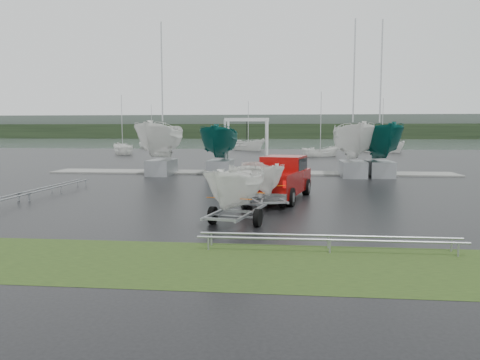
% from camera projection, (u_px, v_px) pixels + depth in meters
% --- Properties ---
extents(ground_plane, '(120.00, 120.00, 0.00)m').
position_uv_depth(ground_plane, '(227.00, 198.00, 22.21)').
color(ground_plane, black).
rests_on(ground_plane, ground).
extents(lake, '(300.00, 300.00, 0.00)m').
position_uv_depth(lake, '(277.00, 143.00, 121.13)').
color(lake, slate).
rests_on(lake, ground).
extents(grass_verge, '(40.00, 40.00, 0.00)m').
position_uv_depth(grass_verge, '(167.00, 262.00, 11.33)').
color(grass_verge, '#1E3012').
rests_on(grass_verge, ground).
extents(dock, '(30.00, 3.00, 0.12)m').
position_uv_depth(dock, '(250.00, 173.00, 35.06)').
color(dock, gray).
rests_on(dock, ground).
extents(treeline, '(300.00, 8.00, 6.00)m').
position_uv_depth(treeline, '(282.00, 131.00, 190.05)').
color(treeline, black).
rests_on(treeline, ground).
extents(far_hill, '(300.00, 6.00, 10.00)m').
position_uv_depth(far_hill, '(282.00, 127.00, 197.76)').
color(far_hill, '#4C5651').
rests_on(far_hill, ground).
extents(pickup_truck, '(3.20, 6.20, 1.96)m').
position_uv_depth(pickup_truck, '(280.00, 177.00, 21.92)').
color(pickup_truck, maroon).
rests_on(pickup_truck, ground).
extents(trailer_hitched, '(1.93, 3.77, 4.49)m').
position_uv_depth(trailer_hitched, '(237.00, 152.00, 15.68)').
color(trailer_hitched, '#989BA0').
rests_on(trailer_hitched, ground).
extents(trailer_parked, '(2.23, 3.79, 4.27)m').
position_uv_depth(trailer_parked, '(262.00, 151.00, 19.08)').
color(trailer_parked, '#989BA0').
rests_on(trailer_parked, ground).
extents(boat_hoist, '(3.30, 2.18, 4.12)m').
position_uv_depth(boat_hoist, '(247.00, 138.00, 34.81)').
color(boat_hoist, silver).
rests_on(boat_hoist, ground).
extents(keelboat_0, '(2.68, 3.20, 10.86)m').
position_uv_depth(keelboat_0, '(161.00, 115.00, 33.28)').
color(keelboat_0, '#989BA0').
rests_on(keelboat_0, ground).
extents(keelboat_1, '(2.44, 3.20, 7.59)m').
position_uv_depth(keelboat_1, '(220.00, 121.00, 33.08)').
color(keelboat_1, '#989BA0').
rests_on(keelboat_1, ground).
extents(keelboat_2, '(2.60, 3.20, 10.78)m').
position_uv_depth(keelboat_2, '(354.00, 117.00, 31.90)').
color(keelboat_2, '#989BA0').
rests_on(keelboat_2, ground).
extents(keelboat_3, '(2.58, 3.20, 10.75)m').
position_uv_depth(keelboat_3, '(381.00, 117.00, 32.01)').
color(keelboat_3, '#989BA0').
rests_on(keelboat_3, ground).
extents(mast_rack_0, '(0.56, 6.50, 0.06)m').
position_uv_depth(mast_rack_0, '(56.00, 186.00, 24.09)').
color(mast_rack_0, '#989BA0').
rests_on(mast_rack_0, ground).
extents(mast_rack_2, '(7.00, 0.56, 0.06)m').
position_uv_depth(mast_rack_2, '(329.00, 238.00, 12.36)').
color(mast_rack_2, '#989BA0').
rests_on(mast_rack_2, ground).
extents(moored_boat_0, '(3.20, 3.22, 11.09)m').
position_uv_depth(moored_boat_0, '(123.00, 154.00, 63.78)').
color(moored_boat_0, silver).
rests_on(moored_boat_0, ground).
extents(moored_boat_1, '(4.26, 4.27, 11.96)m').
position_uv_depth(moored_boat_1, '(248.00, 150.00, 76.65)').
color(moored_boat_1, silver).
rests_on(moored_boat_1, ground).
extents(moored_boat_2, '(2.77, 2.75, 10.67)m').
position_uv_depth(moored_boat_2, '(320.00, 156.00, 58.10)').
color(moored_boat_2, silver).
rests_on(moored_boat_2, ground).
extents(moored_boat_3, '(3.72, 3.70, 11.48)m').
position_uv_depth(moored_boat_3, '(382.00, 152.00, 69.66)').
color(moored_boat_3, silver).
rests_on(moored_boat_3, ground).
extents(moored_boat_4, '(3.04, 3.05, 10.90)m').
position_uv_depth(moored_boat_4, '(152.00, 148.00, 85.49)').
color(moored_boat_4, silver).
rests_on(moored_boat_4, ground).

